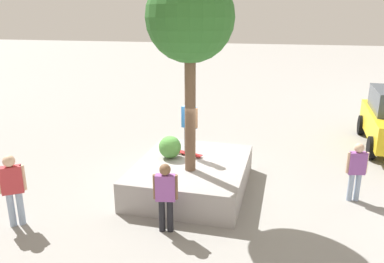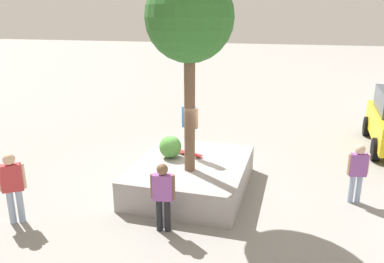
# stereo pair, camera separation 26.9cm
# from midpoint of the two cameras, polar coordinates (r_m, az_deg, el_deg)

# --- Properties ---
(ground_plane) EXTENTS (120.00, 120.00, 0.00)m
(ground_plane) POSITION_cam_midpoint_polar(r_m,az_deg,el_deg) (11.44, 0.30, -7.38)
(ground_plane) COLOR gray
(planter_ledge) EXTENTS (3.75, 3.00, 0.81)m
(planter_ledge) POSITION_cam_midpoint_polar(r_m,az_deg,el_deg) (10.76, 0.72, -6.65)
(planter_ledge) COLOR gray
(planter_ledge) RESTS_ON ground
(plaza_tree) EXTENTS (2.15, 2.15, 4.97)m
(plaza_tree) POSITION_cam_midpoint_polar(r_m,az_deg,el_deg) (9.33, 0.47, 16.52)
(plaza_tree) COLOR brown
(plaza_tree) RESTS_ON planter_ledge
(boxwood_shrub) EXTENTS (0.64, 0.64, 0.64)m
(boxwood_shrub) POSITION_cam_midpoint_polar(r_m,az_deg,el_deg) (10.86, -2.59, -2.33)
(boxwood_shrub) COLOR #4C8C3D
(boxwood_shrub) RESTS_ON planter_ledge
(skateboard) EXTENTS (0.45, 0.83, 0.07)m
(skateboard) POSITION_cam_midpoint_polar(r_m,az_deg,el_deg) (11.07, 0.39, -3.39)
(skateboard) COLOR #A51E1E
(skateboard) RESTS_ON planter_ledge
(skateboarder) EXTENTS (0.34, 0.53, 1.65)m
(skateboarder) POSITION_cam_midpoint_polar(r_m,az_deg,el_deg) (10.77, 0.40, 1.45)
(skateboarder) COLOR black
(skateboarder) RESTS_ON skateboard
(passerby_with_bag) EXTENTS (0.27, 0.55, 1.65)m
(passerby_with_bag) POSITION_cam_midpoint_polar(r_m,az_deg,el_deg) (8.54, -3.51, -9.25)
(passerby_with_bag) COLOR black
(passerby_with_bag) RESTS_ON ground
(bystander_watching) EXTENTS (0.27, 0.54, 1.61)m
(bystander_watching) POSITION_cam_midpoint_polar(r_m,az_deg,el_deg) (10.73, 24.41, -5.28)
(bystander_watching) COLOR #8C9EB7
(bystander_watching) RESTS_ON ground
(pedestrian_crossing) EXTENTS (0.43, 0.51, 1.75)m
(pedestrian_crossing) POSITION_cam_midpoint_polar(r_m,az_deg,el_deg) (9.70, -24.78, -7.15)
(pedestrian_crossing) COLOR #8C9EB7
(pedestrian_crossing) RESTS_ON ground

